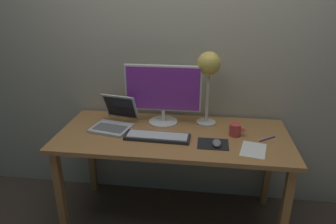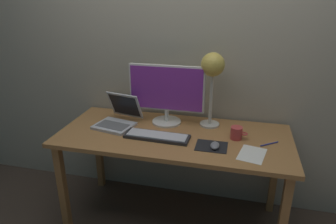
% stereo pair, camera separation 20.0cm
% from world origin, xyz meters
% --- Properties ---
extents(ground_plane, '(4.80, 4.80, 0.00)m').
position_xyz_m(ground_plane, '(0.00, 0.00, 0.00)').
color(ground_plane, '#47382D').
rests_on(ground_plane, ground).
extents(back_wall, '(4.80, 0.06, 2.60)m').
position_xyz_m(back_wall, '(0.00, 0.40, 1.30)').
color(back_wall, '#B2A893').
rests_on(back_wall, ground).
extents(desk, '(1.60, 0.70, 0.74)m').
position_xyz_m(desk, '(0.00, 0.00, 0.66)').
color(desk, '#A8703D').
rests_on(desk, ground).
extents(monitor, '(0.56, 0.22, 0.44)m').
position_xyz_m(monitor, '(-0.09, 0.18, 0.98)').
color(monitor, silver).
rests_on(monitor, desk).
extents(keyboard_main, '(0.44, 0.16, 0.03)m').
position_xyz_m(keyboard_main, '(-0.10, -0.09, 0.75)').
color(keyboard_main, '#28282B').
rests_on(keyboard_main, desk).
extents(laptop, '(0.32, 0.36, 0.22)m').
position_xyz_m(laptop, '(-0.43, 0.08, 0.80)').
color(laptop, silver).
rests_on(laptop, desk).
extents(desk_lamp, '(0.17, 0.17, 0.54)m').
position_xyz_m(desk_lamp, '(0.23, 0.21, 1.16)').
color(desk_lamp, beige).
rests_on(desk_lamp, desk).
extents(mousepad, '(0.20, 0.16, 0.00)m').
position_xyz_m(mousepad, '(0.28, -0.12, 0.74)').
color(mousepad, black).
rests_on(mousepad, desk).
extents(mouse, '(0.06, 0.10, 0.03)m').
position_xyz_m(mouse, '(0.30, -0.14, 0.76)').
color(mouse, slate).
rests_on(mouse, mousepad).
extents(coffee_mug, '(0.11, 0.08, 0.08)m').
position_xyz_m(coffee_mug, '(0.43, 0.03, 0.78)').
color(coffee_mug, '#CC3F3F').
rests_on(coffee_mug, desk).
extents(paper_sheet_near_mouse, '(0.19, 0.24, 0.00)m').
position_xyz_m(paper_sheet_near_mouse, '(0.53, -0.17, 0.74)').
color(paper_sheet_near_mouse, white).
rests_on(paper_sheet_near_mouse, desk).
extents(pen, '(0.12, 0.09, 0.01)m').
position_xyz_m(pen, '(0.64, -0.01, 0.74)').
color(pen, '#2633A5').
rests_on(pen, desk).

